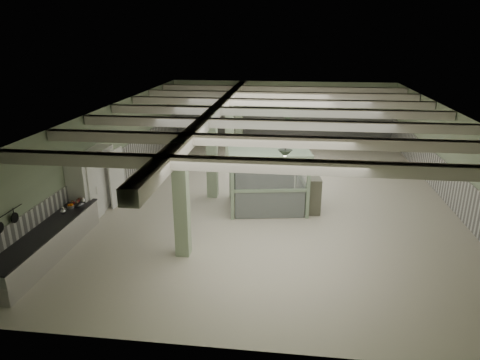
# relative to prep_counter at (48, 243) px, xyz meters

# --- Properties ---
(floor) EXTENTS (20.00, 20.00, 0.00)m
(floor) POSITION_rel_prep_counter_xyz_m (6.54, 6.66, -0.46)
(floor) COLOR beige
(floor) RESTS_ON ground
(ceiling) EXTENTS (14.00, 20.00, 0.02)m
(ceiling) POSITION_rel_prep_counter_xyz_m (6.54, 6.66, 3.14)
(ceiling) COLOR white
(ceiling) RESTS_ON wall_back
(wall_back) EXTENTS (14.00, 0.02, 3.60)m
(wall_back) POSITION_rel_prep_counter_xyz_m (6.54, 16.66, 1.34)
(wall_back) COLOR #A0B691
(wall_back) RESTS_ON floor
(wall_front) EXTENTS (14.00, 0.02, 3.60)m
(wall_front) POSITION_rel_prep_counter_xyz_m (6.54, -3.34, 1.34)
(wall_front) COLOR #A0B691
(wall_front) RESTS_ON floor
(wall_left) EXTENTS (0.02, 20.00, 3.60)m
(wall_left) POSITION_rel_prep_counter_xyz_m (-0.46, 6.66, 1.34)
(wall_left) COLOR #A0B691
(wall_left) RESTS_ON floor
(wall_right) EXTENTS (0.02, 20.00, 3.60)m
(wall_right) POSITION_rel_prep_counter_xyz_m (13.54, 6.66, 1.34)
(wall_right) COLOR #A0B691
(wall_right) RESTS_ON floor
(wainscot_left) EXTENTS (0.05, 19.90, 1.50)m
(wainscot_left) POSITION_rel_prep_counter_xyz_m (-0.43, 6.66, 0.29)
(wainscot_left) COLOR silver
(wainscot_left) RESTS_ON floor
(wainscot_right) EXTENTS (0.05, 19.90, 1.50)m
(wainscot_right) POSITION_rel_prep_counter_xyz_m (13.52, 6.66, 0.29)
(wainscot_right) COLOR silver
(wainscot_right) RESTS_ON floor
(wainscot_back) EXTENTS (13.90, 0.05, 1.50)m
(wainscot_back) POSITION_rel_prep_counter_xyz_m (6.54, 16.63, 0.29)
(wainscot_back) COLOR silver
(wainscot_back) RESTS_ON floor
(girder) EXTENTS (0.45, 19.90, 0.40)m
(girder) POSITION_rel_prep_counter_xyz_m (4.04, 6.66, 2.92)
(girder) COLOR beige
(girder) RESTS_ON ceiling
(beam_a) EXTENTS (13.90, 0.35, 0.32)m
(beam_a) POSITION_rel_prep_counter_xyz_m (6.54, -0.84, 2.96)
(beam_a) COLOR beige
(beam_a) RESTS_ON ceiling
(beam_b) EXTENTS (13.90, 0.35, 0.32)m
(beam_b) POSITION_rel_prep_counter_xyz_m (6.54, 1.66, 2.96)
(beam_b) COLOR beige
(beam_b) RESTS_ON ceiling
(beam_c) EXTENTS (13.90, 0.35, 0.32)m
(beam_c) POSITION_rel_prep_counter_xyz_m (6.54, 4.16, 2.96)
(beam_c) COLOR beige
(beam_c) RESTS_ON ceiling
(beam_d) EXTENTS (13.90, 0.35, 0.32)m
(beam_d) POSITION_rel_prep_counter_xyz_m (6.54, 6.66, 2.96)
(beam_d) COLOR beige
(beam_d) RESTS_ON ceiling
(beam_e) EXTENTS (13.90, 0.35, 0.32)m
(beam_e) POSITION_rel_prep_counter_xyz_m (6.54, 9.16, 2.96)
(beam_e) COLOR beige
(beam_e) RESTS_ON ceiling
(beam_f) EXTENTS (13.90, 0.35, 0.32)m
(beam_f) POSITION_rel_prep_counter_xyz_m (6.54, 11.66, 2.96)
(beam_f) COLOR beige
(beam_f) RESTS_ON ceiling
(beam_g) EXTENTS (13.90, 0.35, 0.32)m
(beam_g) POSITION_rel_prep_counter_xyz_m (6.54, 14.16, 2.96)
(beam_g) COLOR beige
(beam_g) RESTS_ON ceiling
(column_a) EXTENTS (0.42, 0.42, 3.60)m
(column_a) POSITION_rel_prep_counter_xyz_m (4.04, 0.66, 1.34)
(column_a) COLOR #A8BE99
(column_a) RESTS_ON floor
(column_b) EXTENTS (0.42, 0.42, 3.60)m
(column_b) POSITION_rel_prep_counter_xyz_m (4.04, 5.66, 1.34)
(column_b) COLOR #A8BE99
(column_b) RESTS_ON floor
(column_c) EXTENTS (0.42, 0.42, 3.60)m
(column_c) POSITION_rel_prep_counter_xyz_m (4.04, 10.66, 1.34)
(column_c) COLOR #A8BE99
(column_c) RESTS_ON floor
(column_d) EXTENTS (0.42, 0.42, 3.60)m
(column_d) POSITION_rel_prep_counter_xyz_m (4.04, 14.66, 1.34)
(column_d) COLOR #A8BE99
(column_d) RESTS_ON floor
(hook_rail) EXTENTS (0.02, 1.20, 0.02)m
(hook_rail) POSITION_rel_prep_counter_xyz_m (-0.39, -0.94, 1.39)
(hook_rail) COLOR black
(hook_rail) RESTS_ON wall_left
(pendant_front) EXTENTS (0.44, 0.44, 0.22)m
(pendant_front) POSITION_rel_prep_counter_xyz_m (7.04, 1.66, 2.59)
(pendant_front) COLOR #2B3A2C
(pendant_front) RESTS_ON ceiling
(pendant_mid) EXTENTS (0.44, 0.44, 0.22)m
(pendant_mid) POSITION_rel_prep_counter_xyz_m (7.04, 7.16, 2.59)
(pendant_mid) COLOR #2B3A2C
(pendant_mid) RESTS_ON ceiling
(pendant_back) EXTENTS (0.44, 0.44, 0.22)m
(pendant_back) POSITION_rel_prep_counter_xyz_m (7.04, 12.16, 2.59)
(pendant_back) COLOR #2B3A2C
(pendant_back) RESTS_ON ceiling
(prep_counter) EXTENTS (0.90, 5.17, 0.91)m
(prep_counter) POSITION_rel_prep_counter_xyz_m (0.00, 0.00, 0.00)
(prep_counter) COLOR silver
(prep_counter) RESTS_ON floor
(pitcher_near) EXTENTS (0.22, 0.24, 0.25)m
(pitcher_near) POSITION_rel_prep_counter_xyz_m (-0.04, 1.13, 0.56)
(pitcher_near) COLOR silver
(pitcher_near) RESTS_ON prep_counter
(pitcher_far) EXTENTS (0.20, 0.22, 0.25)m
(pitcher_far) POSITION_rel_prep_counter_xyz_m (0.17, 2.08, 0.56)
(pitcher_far) COLOR silver
(pitcher_far) RESTS_ON prep_counter
(veg_colander) EXTENTS (0.50, 0.50, 0.21)m
(veg_colander) POSITION_rel_prep_counter_xyz_m (0.03, 1.92, 0.55)
(veg_colander) COLOR #3E3E43
(veg_colander) RESTS_ON prep_counter
(orange_bowl) EXTENTS (0.27, 0.27, 0.09)m
(orange_bowl) POSITION_rel_prep_counter_xyz_m (-0.07, 1.68, 0.48)
(orange_bowl) COLOR #B2B2B7
(orange_bowl) RESTS_ON prep_counter
(skillet_far) EXTENTS (0.04, 0.30, 0.30)m
(skillet_far) POSITION_rel_prep_counter_xyz_m (-0.34, -0.80, 1.17)
(skillet_far) COLOR black
(skillet_far) RESTS_ON hook_rail
(walkin_cooler) EXTENTS (0.93, 2.67, 2.45)m
(walkin_cooler) POSITION_rel_prep_counter_xyz_m (-0.08, 3.51, 0.76)
(walkin_cooler) COLOR white
(walkin_cooler) RESTS_ON floor
(guard_booth) EXTENTS (3.37, 3.00, 2.41)m
(guard_booth) POSITION_rel_prep_counter_xyz_m (6.35, 4.76, 1.20)
(guard_booth) COLOR #89A382
(guard_booth) RESTS_ON floor
(filing_cabinet) EXTENTS (0.51, 0.68, 1.37)m
(filing_cabinet) POSITION_rel_prep_counter_xyz_m (8.15, 4.38, 0.23)
(filing_cabinet) COLOR #5F5F4F
(filing_cabinet) RESTS_ON floor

